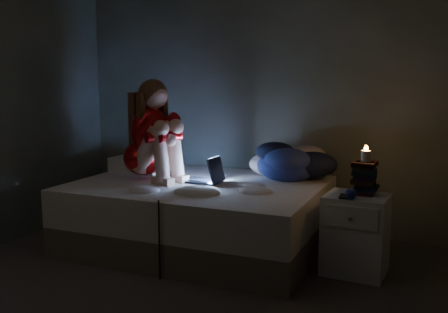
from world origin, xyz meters
The scene contains 12 objects.
floor centered at (0.00, 0.00, -0.01)m, with size 3.60×3.80×0.02m, color #2B2725.
wall_back centered at (0.00, 1.91, 1.30)m, with size 3.60×0.02×2.60m, color #384130.
bed centered at (-0.22, 1.10, 0.28)m, with size 2.00×1.50×0.55m, color beige, non-canonical shape.
pillow centered at (-0.95, 1.34, 0.62)m, with size 0.48×0.34×0.14m, color silver.
woman centered at (-0.74, 1.09, 0.98)m, with size 0.53×0.35×0.86m, color #960106, non-canonical shape.
laptop centered at (-0.21, 1.12, 0.67)m, with size 0.33×0.23×0.23m, color black, non-canonical shape.
clothes_pile centered at (0.42, 1.53, 0.72)m, with size 0.56×0.45×0.33m, color navy, non-canonical shape.
nightstand centered at (1.09, 1.00, 0.29)m, with size 0.44×0.39×0.58m, color silver.
book_stack centered at (1.13, 1.07, 0.70)m, with size 0.19×0.25×0.24m, color black, non-canonical shape.
candle centered at (1.13, 1.07, 0.86)m, with size 0.07×0.07×0.08m, color beige.
phone centered at (1.02, 0.90, 0.59)m, with size 0.07×0.14×0.01m, color black.
blue_orb centered at (1.08, 0.85, 0.62)m, with size 0.08×0.08×0.08m, color navy.
Camera 1 is at (1.60, -2.65, 1.40)m, focal length 40.72 mm.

